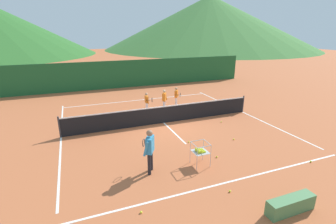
{
  "coord_description": "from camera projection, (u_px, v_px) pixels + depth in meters",
  "views": [
    {
      "loc": [
        -4.42,
        -11.86,
        4.86
      ],
      "look_at": [
        -0.13,
        -0.96,
        0.95
      ],
      "focal_mm": 26.17,
      "sensor_mm": 36.0,
      "label": 1
    }
  ],
  "objects": [
    {
      "name": "ground_plane",
      "position": [
        164.0,
        123.0,
        13.54
      ],
      "size": [
        120.0,
        120.0,
        0.0
      ],
      "primitive_type": "plane",
      "color": "#BC6038"
    },
    {
      "name": "line_baseline_near",
      "position": [
        227.0,
        182.0,
        8.23
      ],
      "size": [
        10.52,
        0.08,
        0.01
      ],
      "primitive_type": "cube",
      "color": "white",
      "rests_on": "ground"
    },
    {
      "name": "line_baseline_far",
      "position": [
        140.0,
        100.0,
        17.99
      ],
      "size": [
        10.52,
        0.08,
        0.01
      ],
      "primitive_type": "cube",
      "color": "white",
      "rests_on": "ground"
    },
    {
      "name": "line_sideline_west",
      "position": [
        61.0,
        137.0,
        11.71
      ],
      "size": [
        0.08,
        11.05,
        0.01
      ],
      "primitive_type": "cube",
      "color": "white",
      "rests_on": "ground"
    },
    {
      "name": "line_sideline_east",
      "position": [
        242.0,
        112.0,
        15.37
      ],
      "size": [
        0.08,
        11.05,
        0.01
      ],
      "primitive_type": "cube",
      "color": "white",
      "rests_on": "ground"
    },
    {
      "name": "line_service_center",
      "position": [
        164.0,
        123.0,
        13.54
      ],
      "size": [
        0.08,
        5.71,
        0.01
      ],
      "primitive_type": "cube",
      "color": "white",
      "rests_on": "ground"
    },
    {
      "name": "tennis_net",
      "position": [
        164.0,
        114.0,
        13.38
      ],
      "size": [
        10.62,
        0.08,
        1.05
      ],
      "color": "#333338",
      "rests_on": "ground"
    },
    {
      "name": "instructor",
      "position": [
        150.0,
        147.0,
        8.55
      ],
      "size": [
        0.53,
        0.82,
        1.64
      ],
      "color": "black",
      "rests_on": "ground"
    },
    {
      "name": "student_0",
      "position": [
        147.0,
        100.0,
        15.18
      ],
      "size": [
        0.4,
        0.61,
        1.22
      ],
      "color": "silver",
      "rests_on": "ground"
    },
    {
      "name": "student_1",
      "position": [
        164.0,
        98.0,
        15.37
      ],
      "size": [
        0.46,
        0.52,
        1.36
      ],
      "color": "silver",
      "rests_on": "ground"
    },
    {
      "name": "student_2",
      "position": [
        176.0,
        95.0,
        16.33
      ],
      "size": [
        0.43,
        0.7,
        1.28
      ],
      "color": "silver",
      "rests_on": "ground"
    },
    {
      "name": "ball_cart",
      "position": [
        200.0,
        151.0,
        9.13
      ],
      "size": [
        0.58,
        0.58,
        0.9
      ],
      "color": "#B7B7BC",
      "rests_on": "ground"
    },
    {
      "name": "tennis_ball_0",
      "position": [
        141.0,
        212.0,
        6.84
      ],
      "size": [
        0.07,
        0.07,
        0.07
      ],
      "primitive_type": "sphere",
      "color": "yellow",
      "rests_on": "ground"
    },
    {
      "name": "tennis_ball_1",
      "position": [
        234.0,
        139.0,
        11.42
      ],
      "size": [
        0.07,
        0.07,
        0.07
      ],
      "primitive_type": "sphere",
      "color": "yellow",
      "rests_on": "ground"
    },
    {
      "name": "tennis_ball_2",
      "position": [
        189.0,
        142.0,
        11.16
      ],
      "size": [
        0.07,
        0.07,
        0.07
      ],
      "primitive_type": "sphere",
      "color": "yellow",
      "rests_on": "ground"
    },
    {
      "name": "tennis_ball_3",
      "position": [
        217.0,
        157.0,
        9.84
      ],
      "size": [
        0.07,
        0.07,
        0.07
      ],
      "primitive_type": "sphere",
      "color": "yellow",
      "rests_on": "ground"
    },
    {
      "name": "tennis_ball_4",
      "position": [
        311.0,
        161.0,
        9.48
      ],
      "size": [
        0.07,
        0.07,
        0.07
      ],
      "primitive_type": "sphere",
      "color": "yellow",
      "rests_on": "ground"
    },
    {
      "name": "tennis_ball_5",
      "position": [
        230.0,
        191.0,
        7.73
      ],
      "size": [
        0.07,
        0.07,
        0.07
      ],
      "primitive_type": "sphere",
      "color": "yellow",
      "rests_on": "ground"
    },
    {
      "name": "tennis_ball_6",
      "position": [
        221.0,
        122.0,
        13.61
      ],
      "size": [
        0.07,
        0.07,
        0.07
      ],
      "primitive_type": "sphere",
      "color": "yellow",
      "rests_on": "ground"
    },
    {
      "name": "windscreen_fence",
      "position": [
        126.0,
        74.0,
        21.62
      ],
      "size": [
        23.15,
        0.08,
        2.4
      ],
      "primitive_type": "cube",
      "color": "#1E5B2D",
      "rests_on": "ground"
    },
    {
      "name": "courtside_bench",
      "position": [
        290.0,
        205.0,
        6.84
      ],
      "size": [
        1.5,
        0.36,
        0.46
      ],
      "primitive_type": "cube",
      "color": "#4C7F4C",
      "rests_on": "ground"
    },
    {
      "name": "hill_1",
      "position": [
        192.0,
        27.0,
        76.82
      ],
      "size": [
        41.62,
        41.62,
        11.73
      ],
      "primitive_type": "cone",
      "color": "#2D6628",
      "rests_on": "ground"
    },
    {
      "name": "hill_2",
      "position": [
        209.0,
        23.0,
        66.53
      ],
      "size": [
        56.56,
        56.56,
        13.73
      ],
      "primitive_type": "cone",
      "color": "#427A38",
      "rests_on": "ground"
    }
  ]
}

